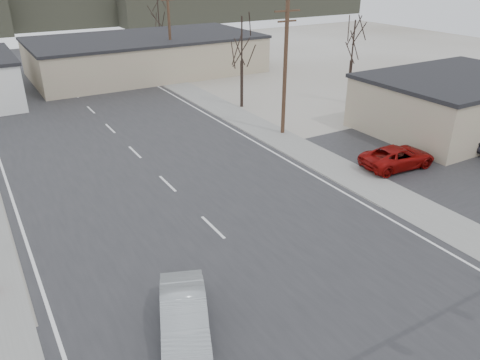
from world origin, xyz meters
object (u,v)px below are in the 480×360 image
object	(u,v)px
car_far_a	(117,68)
car_parked_dark_a	(425,131)
sedan_crossing	(184,317)
car_parked_red	(398,157)

from	to	relation	value
car_far_a	car_parked_dark_a	size ratio (longest dim) A/B	1.26
sedan_crossing	car_far_a	size ratio (longest dim) A/B	0.85
sedan_crossing	car_far_a	bearing A→B (deg)	97.26
sedan_crossing	car_parked_dark_a	world-z (taller)	sedan_crossing
car_far_a	sedan_crossing	bearing A→B (deg)	89.03
sedan_crossing	car_parked_red	bearing A→B (deg)	41.69
car_parked_dark_a	car_far_a	bearing A→B (deg)	7.88
sedan_crossing	car_far_a	distance (m)	44.16
car_parked_dark_a	car_parked_red	bearing A→B (deg)	100.12
car_far_a	car_parked_red	distance (m)	36.81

